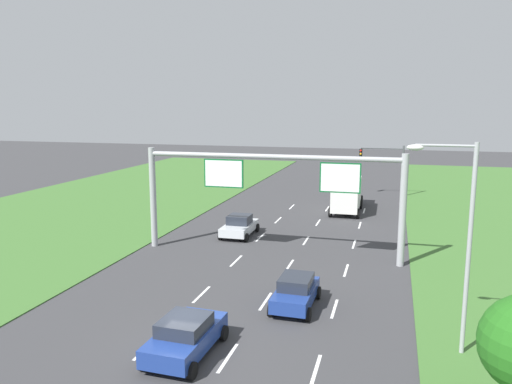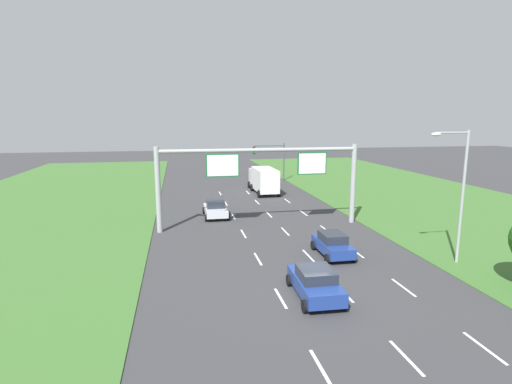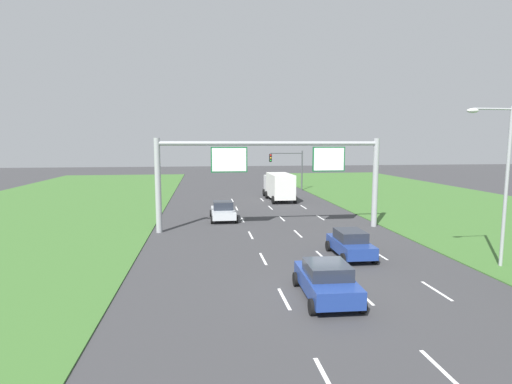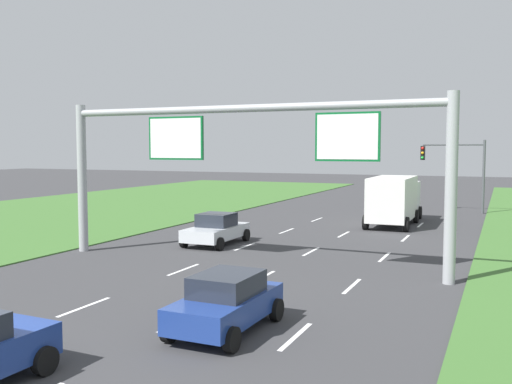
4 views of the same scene
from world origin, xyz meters
name	(u,v)px [view 2 (image 2 of 4)]	position (x,y,z in m)	size (l,w,h in m)	color
ground_plane	(313,295)	(0.00, 0.00, 0.00)	(200.00, 200.00, 0.00)	#38383A
grass_verge_right	(505,226)	(21.00, 10.00, 0.03)	(24.00, 120.00, 0.06)	#3D6B2D
lane_dashes_inner_left	(258,259)	(-1.75, 6.00, 0.00)	(0.14, 50.40, 0.01)	white
lane_dashes_inner_right	(308,255)	(1.75, 6.00, 0.00)	(0.14, 50.40, 0.01)	white
lane_dashes_slip	(356,252)	(5.25, 6.00, 0.00)	(0.14, 50.40, 0.01)	white
car_near_red	(333,244)	(3.36, 5.71, 0.80)	(2.06, 3.96, 1.57)	navy
car_lead_silver	(215,209)	(-3.43, 18.09, 0.78)	(2.24, 4.24, 1.60)	silver
car_mid_lane	(315,282)	(0.05, -0.19, 0.81)	(2.34, 4.36, 1.58)	navy
box_truck	(263,179)	(3.66, 29.56, 1.70)	(2.75, 7.91, 3.13)	silver
sign_gantry	(262,171)	(0.13, 13.79, 4.86)	(17.24, 0.44, 7.00)	#9EA0A5
traffic_light_mast	(271,155)	(6.77, 38.55, 3.87)	(4.76, 0.49, 5.60)	#47494F
street_lamp	(458,186)	(10.32, 2.83, 5.08)	(2.61, 0.32, 8.50)	#9EA0A5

